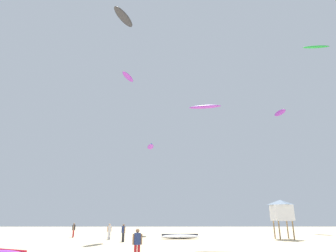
{
  "coord_description": "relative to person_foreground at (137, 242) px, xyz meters",
  "views": [
    {
      "loc": [
        -0.15,
        -11.51,
        2.37
      ],
      "look_at": [
        0.0,
        14.47,
        10.68
      ],
      "focal_mm": 30.27,
      "sensor_mm": 36.0,
      "label": 1
    }
  ],
  "objects": [
    {
      "name": "kite_grounded_mid",
      "position": [
        3.16,
        16.09,
        -0.74
      ],
      "size": [
        4.46,
        1.54,
        0.52
      ],
      "color": "white",
      "rests_on": "ground"
    },
    {
      "name": "person_midground",
      "position": [
        -9.37,
        18.49,
        -0.05
      ],
      "size": [
        0.36,
        0.53,
        1.61
      ],
      "rotation": [
        0.0,
        0.0,
        0.13
      ],
      "color": "#B21E23",
      "rests_on": "ground"
    },
    {
      "name": "kite_aloft_0",
      "position": [
        23.36,
        33.26,
        20.25
      ],
      "size": [
        1.62,
        3.61,
        0.87
      ],
      "color": "purple"
    },
    {
      "name": "kite_aloft_1",
      "position": [
        -3.53,
        11.08,
        24.21
      ],
      "size": [
        2.52,
        4.09,
        0.55
      ],
      "color": "#2D2D33"
    },
    {
      "name": "person_left",
      "position": [
        -2.61,
        12.57,
        -0.03
      ],
      "size": [
        0.39,
        0.44,
        1.65
      ],
      "rotation": [
        0.0,
        0.0,
        3.85
      ],
      "color": "#2D2D33",
      "rests_on": "ground"
    },
    {
      "name": "kite_aloft_2",
      "position": [
        -0.86,
        26.06,
        11.82
      ],
      "size": [
        1.43,
        3.35,
        0.42
      ],
      "color": "purple"
    },
    {
      "name": "kite_aloft_3",
      "position": [
        5.68,
        10.23,
        12.31
      ],
      "size": [
        3.42,
        1.54,
        0.48
      ],
      "color": "purple"
    },
    {
      "name": "kite_aloft_4",
      "position": [
        -3.91,
        19.3,
        20.52
      ],
      "size": [
        1.79,
        3.39,
        0.38
      ],
      "color": "purple"
    },
    {
      "name": "person_right",
      "position": [
        -4.54,
        15.42,
        -0.05
      ],
      "size": [
        0.41,
        0.4,
        1.61
      ],
      "rotation": [
        0.0,
        0.0,
        2.34
      ],
      "color": "silver",
      "rests_on": "ground"
    },
    {
      "name": "person_foreground",
      "position": [
        0.0,
        0.0,
        0.0
      ],
      "size": [
        0.55,
        0.38,
        1.7
      ],
      "rotation": [
        0.0,
        0.0,
        4.9
      ],
      "color": "#B21E23",
      "rests_on": "ground"
    },
    {
      "name": "lifeguard_tower",
      "position": [
        14.51,
        15.54,
        2.06
      ],
      "size": [
        2.3,
        2.3,
        4.15
      ],
      "color": "#8C704C",
      "rests_on": "ground"
    },
    {
      "name": "kite_aloft_5",
      "position": [
        20.52,
        13.52,
        21.77
      ],
      "size": [
        3.34,
        1.27,
        0.67
      ],
      "color": "green"
    }
  ]
}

